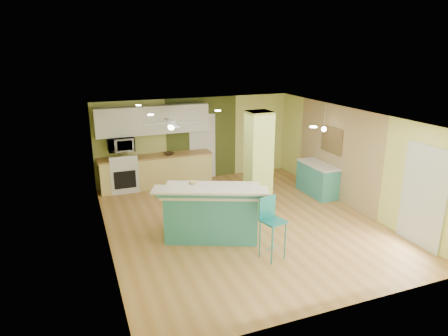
{
  "coord_description": "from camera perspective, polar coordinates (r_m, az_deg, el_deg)",
  "views": [
    {
      "loc": [
        -3.48,
        -7.83,
        3.95
      ],
      "look_at": [
        -0.28,
        0.4,
        1.25
      ],
      "focal_mm": 32.0,
      "sensor_mm": 36.0,
      "label": 1
    }
  ],
  "objects": [
    {
      "name": "wall_decor",
      "position": [
        11.03,
        15.16,
        3.87
      ],
      "size": [
        0.03,
        0.9,
        0.7
      ],
      "primitive_type": "cube",
      "color": "brown",
      "rests_on": "wood_panel"
    },
    {
      "name": "canister",
      "position": [
        8.45,
        -4.48,
        -2.41
      ],
      "size": [
        0.17,
        0.17,
        0.15
      ],
      "primitive_type": "cylinder",
      "color": "gold",
      "rests_on": "peninsula"
    },
    {
      "name": "olive_accent",
      "position": [
        12.2,
        -3.17,
        4.22
      ],
      "size": [
        2.2,
        0.02,
        2.5
      ],
      "primitive_type": "cube",
      "color": "#475120",
      "rests_on": "floor"
    },
    {
      "name": "floor",
      "position": [
        9.44,
        2.48,
        -7.77
      ],
      "size": [
        6.0,
        7.0,
        0.01
      ],
      "primitive_type": "cube",
      "color": "#A26F38",
      "rests_on": "ground"
    },
    {
      "name": "microwave",
      "position": [
        11.4,
        -14.51,
        3.29
      ],
      "size": [
        0.7,
        0.48,
        0.39
      ],
      "primitive_type": "imported",
      "color": "white",
      "rests_on": "wall_back"
    },
    {
      "name": "upper_cabinets",
      "position": [
        11.54,
        -10.1,
        6.78
      ],
      "size": [
        3.2,
        0.34,
        0.8
      ],
      "primitive_type": "cube",
      "color": "white",
      "rests_on": "wall_back"
    },
    {
      "name": "pendant_lamp",
      "position": [
        10.74,
        14.09,
        5.43
      ],
      "size": [
        0.14,
        0.14,
        0.69
      ],
      "color": "white",
      "rests_on": "ceiling"
    },
    {
      "name": "ceiling_fan",
      "position": [
        10.29,
        -7.56,
        6.39
      ],
      "size": [
        1.41,
        1.41,
        0.61
      ],
      "color": "silver",
      "rests_on": "ceiling"
    },
    {
      "name": "wall_front",
      "position": [
        6.17,
        15.98,
        -9.64
      ],
      "size": [
        6.0,
        0.01,
        2.5
      ],
      "primitive_type": "cube",
      "color": "#D4D874",
      "rests_on": "floor"
    },
    {
      "name": "peninsula",
      "position": [
        8.56,
        -1.75,
        -6.24
      ],
      "size": [
        2.48,
        1.98,
        1.24
      ],
      "rotation": [
        0.0,
        0.0,
        -0.4
      ],
      "color": "teal",
      "rests_on": "floor"
    },
    {
      "name": "wood_panel",
      "position": [
        10.96,
        15.75,
        2.12
      ],
      "size": [
        0.02,
        3.4,
        2.5
      ],
      "primitive_type": "cube",
      "color": "#9C7F59",
      "rests_on": "floor"
    },
    {
      "name": "interior_door",
      "position": [
        12.24,
        -3.11,
        3.05
      ],
      "size": [
        0.82,
        0.05,
        2.0
      ],
      "primitive_type": "cube",
      "color": "white",
      "rests_on": "floor"
    },
    {
      "name": "kitchen_run",
      "position": [
        11.77,
        -9.61,
        -0.41
      ],
      "size": [
        3.25,
        0.63,
        0.94
      ],
      "color": "#E7CF78",
      "rests_on": "floor"
    },
    {
      "name": "wall_left",
      "position": [
        8.3,
        -16.8,
        -2.73
      ],
      "size": [
        0.01,
        7.0,
        2.5
      ],
      "primitive_type": "cube",
      "color": "#D4D874",
      "rests_on": "floor"
    },
    {
      "name": "wall_back",
      "position": [
        12.16,
        -4.09,
        4.15
      ],
      "size": [
        6.0,
        0.01,
        2.5
      ],
      "primitive_type": "cube",
      "color": "#D4D874",
      "rests_on": "floor"
    },
    {
      "name": "side_counter",
      "position": [
        11.3,
        13.17,
        -1.54
      ],
      "size": [
        0.58,
        1.36,
        0.87
      ],
      "color": "teal",
      "rests_on": "floor"
    },
    {
      "name": "stove",
      "position": [
        11.63,
        -14.18,
        -0.98
      ],
      "size": [
        0.76,
        0.66,
        1.08
      ],
      "color": "white",
      "rests_on": "floor"
    },
    {
      "name": "wall_right",
      "position": [
        10.52,
        17.75,
        1.32
      ],
      "size": [
        0.01,
        7.0,
        2.5
      ],
      "primitive_type": "cube",
      "color": "#D4D874",
      "rests_on": "floor"
    },
    {
      "name": "ceiling",
      "position": [
        8.69,
        2.7,
        7.43
      ],
      "size": [
        6.0,
        7.0,
        0.01
      ],
      "primitive_type": "cube",
      "color": "white",
      "rests_on": "wall_back"
    },
    {
      "name": "fruit_bowl",
      "position": [
        11.64,
        -7.93,
        2.05
      ],
      "size": [
        0.36,
        0.36,
        0.07
      ],
      "primitive_type": "imported",
      "rotation": [
        0.0,
        0.0,
        0.27
      ],
      "color": "#3A2817",
      "rests_on": "kitchen_run"
    },
    {
      "name": "bar_stool",
      "position": [
        7.7,
        6.65,
        -7.12
      ],
      "size": [
        0.5,
        0.5,
        1.22
      ],
      "rotation": [
        0.0,
        0.0,
        0.27
      ],
      "color": "#1B787C",
      "rests_on": "floor"
    },
    {
      "name": "french_door",
      "position": [
        8.98,
        26.57,
        -3.71
      ],
      "size": [
        0.04,
        1.08,
        2.1
      ],
      "primitive_type": "cube",
      "color": "silver",
      "rests_on": "floor"
    },
    {
      "name": "column",
      "position": [
        9.68,
        4.92,
        0.76
      ],
      "size": [
        0.55,
        0.55,
        2.5
      ],
      "primitive_type": "cube",
      "color": "#C0D261",
      "rests_on": "floor"
    }
  ]
}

